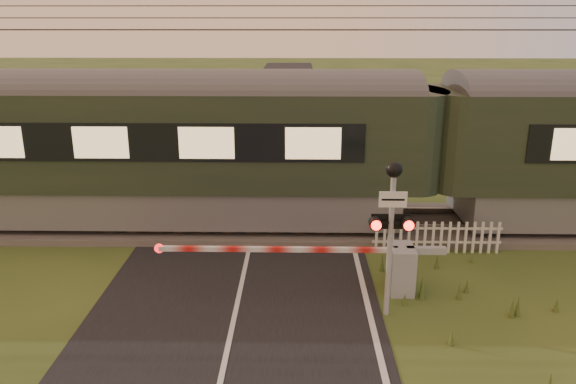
{
  "coord_description": "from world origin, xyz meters",
  "views": [
    {
      "loc": [
        1.27,
        -8.84,
        5.77
      ],
      "look_at": [
        1.05,
        3.2,
        2.05
      ],
      "focal_mm": 35.0,
      "sensor_mm": 36.0,
      "label": 1
    }
  ],
  "objects_px": {
    "crossing_signal": "(392,212)",
    "picket_fence": "(437,237)",
    "boom_gate": "(388,266)",
    "train": "(431,147)"
  },
  "relations": [
    {
      "from": "train",
      "to": "crossing_signal",
      "type": "relative_size",
      "value": 13.85
    },
    {
      "from": "train",
      "to": "picket_fence",
      "type": "height_order",
      "value": "train"
    },
    {
      "from": "crossing_signal",
      "to": "picket_fence",
      "type": "distance_m",
      "value": 4.06
    },
    {
      "from": "train",
      "to": "boom_gate",
      "type": "bearing_deg",
      "value": -113.14
    },
    {
      "from": "train",
      "to": "picket_fence",
      "type": "bearing_deg",
      "value": -93.81
    },
    {
      "from": "picket_fence",
      "to": "train",
      "type": "bearing_deg",
      "value": 86.19
    },
    {
      "from": "crossing_signal",
      "to": "picket_fence",
      "type": "xyz_separation_m",
      "value": [
        1.76,
        3.19,
        -1.78
      ]
    },
    {
      "from": "crossing_signal",
      "to": "picket_fence",
      "type": "relative_size",
      "value": 0.97
    },
    {
      "from": "train",
      "to": "boom_gate",
      "type": "height_order",
      "value": "train"
    },
    {
      "from": "boom_gate",
      "to": "picket_fence",
      "type": "xyz_separation_m",
      "value": [
        1.59,
        2.13,
        -0.16
      ]
    }
  ]
}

